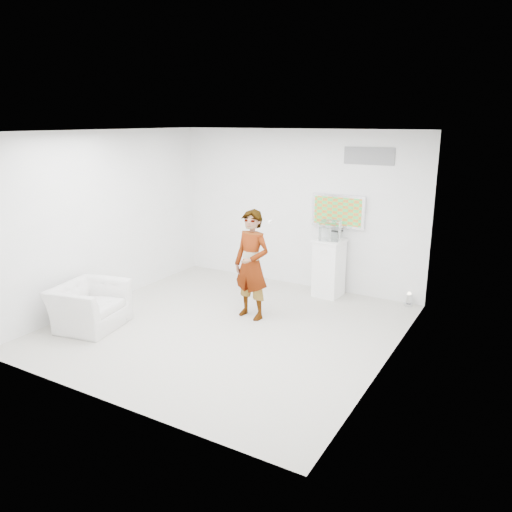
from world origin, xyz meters
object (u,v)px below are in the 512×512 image
(tv, at_px, (338,211))
(floor_uplight, at_px, (409,299))
(person, at_px, (252,265))
(pedestal, at_px, (329,268))
(armchair, at_px, (89,306))

(tv, relative_size, floor_uplight, 4.09)
(person, height_order, pedestal, person)
(tv, bearing_deg, floor_uplight, -3.40)
(tv, distance_m, person, 2.12)
(tv, distance_m, armchair, 4.60)
(armchair, distance_m, pedestal, 4.21)
(tv, xyz_separation_m, floor_uplight, (1.40, -0.08, -1.43))
(armchair, bearing_deg, pedestal, -50.49)
(tv, distance_m, pedestal, 1.06)
(armchair, bearing_deg, tv, -48.50)
(tv, xyz_separation_m, pedestal, (-0.03, -0.28, -1.02))
(tv, distance_m, floor_uplight, 2.00)
(tv, bearing_deg, person, -111.21)
(person, distance_m, floor_uplight, 2.90)
(floor_uplight, bearing_deg, person, -139.86)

